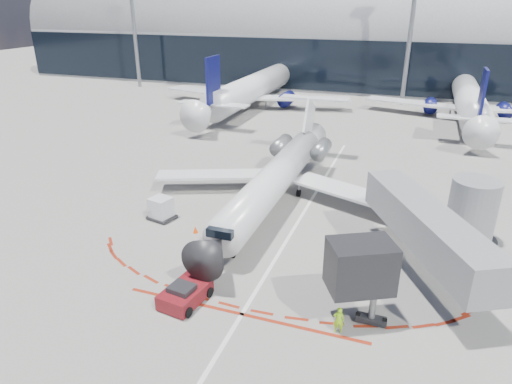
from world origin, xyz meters
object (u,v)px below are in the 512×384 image
(pushback_tug, at_px, (185,294))
(regional_jet, at_px, (279,174))
(ramp_worker, at_px, (339,320))
(uld_container, at_px, (161,209))

(pushback_tug, bearing_deg, regional_jet, 95.60)
(regional_jet, relative_size, ramp_worker, 18.06)
(regional_jet, bearing_deg, uld_container, -138.25)
(uld_container, bearing_deg, ramp_worker, -15.61)
(regional_jet, height_order, uld_container, regional_jet)
(pushback_tug, height_order, ramp_worker, ramp_worker)
(pushback_tug, relative_size, ramp_worker, 3.18)
(ramp_worker, bearing_deg, pushback_tug, -10.63)
(ramp_worker, bearing_deg, regional_jet, -75.59)
(pushback_tug, xyz_separation_m, ramp_worker, (8.65, 0.37, 0.22))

